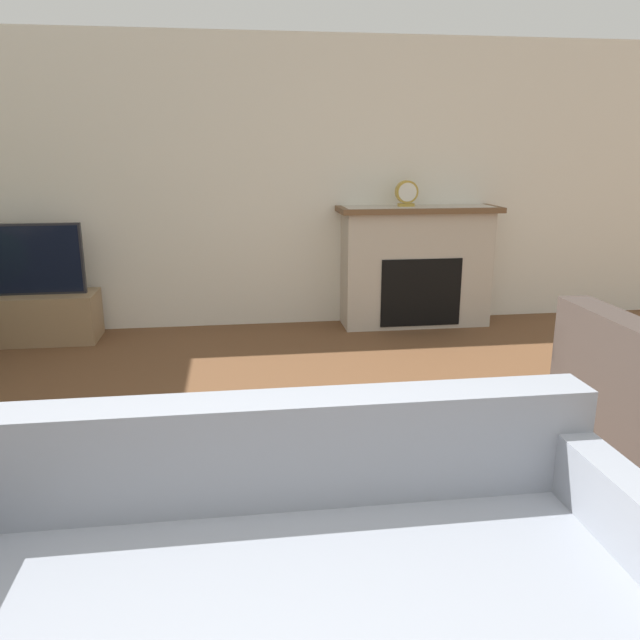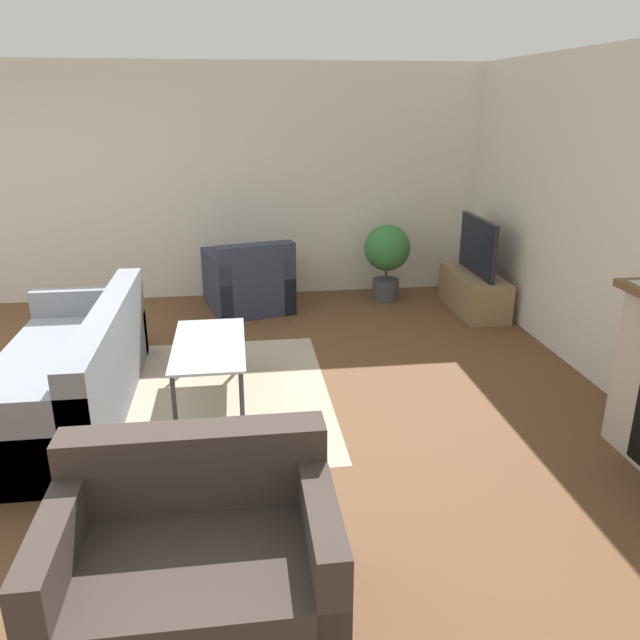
{
  "view_description": "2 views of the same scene",
  "coord_description": "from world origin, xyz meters",
  "px_view_note": "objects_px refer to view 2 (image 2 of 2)",
  "views": [
    {
      "loc": [
        -0.14,
        -0.94,
        1.68
      ],
      "look_at": [
        0.36,
        2.69,
        0.68
      ],
      "focal_mm": 35.0,
      "sensor_mm": 36.0,
      "label": 1
    },
    {
      "loc": [
        4.53,
        2.13,
        2.27
      ],
      "look_at": [
        0.18,
        2.71,
        0.73
      ],
      "focal_mm": 35.0,
      "sensor_mm": 36.0,
      "label": 2
    }
  ],
  "objects_px": {
    "couch_loveseat": "(196,565)",
    "potted_plant": "(387,254)",
    "couch_sectional": "(68,377)",
    "armchair_by_window": "(249,284)",
    "tv": "(478,246)",
    "coffee_table": "(209,349)"
  },
  "relations": [
    {
      "from": "couch_loveseat",
      "to": "coffee_table",
      "type": "bearing_deg",
      "value": 90.3
    },
    {
      "from": "armchair_by_window",
      "to": "potted_plant",
      "type": "height_order",
      "value": "potted_plant"
    },
    {
      "from": "tv",
      "to": "couch_loveseat",
      "type": "height_order",
      "value": "tv"
    },
    {
      "from": "armchair_by_window",
      "to": "coffee_table",
      "type": "height_order",
      "value": "armchair_by_window"
    },
    {
      "from": "couch_loveseat",
      "to": "potted_plant",
      "type": "relative_size",
      "value": 1.39
    },
    {
      "from": "tv",
      "to": "coffee_table",
      "type": "relative_size",
      "value": 0.83
    },
    {
      "from": "tv",
      "to": "couch_loveseat",
      "type": "relative_size",
      "value": 0.77
    },
    {
      "from": "tv",
      "to": "armchair_by_window",
      "type": "xyz_separation_m",
      "value": [
        -0.39,
        -2.53,
        -0.45
      ]
    },
    {
      "from": "tv",
      "to": "potted_plant",
      "type": "xyz_separation_m",
      "value": [
        -0.54,
        -0.89,
        -0.19
      ]
    },
    {
      "from": "coffee_table",
      "to": "couch_loveseat",
      "type": "bearing_deg",
      "value": 0.3
    },
    {
      "from": "couch_sectional",
      "to": "armchair_by_window",
      "type": "relative_size",
      "value": 2.18
    },
    {
      "from": "couch_sectional",
      "to": "armchair_by_window",
      "type": "bearing_deg",
      "value": 148.45
    },
    {
      "from": "tv",
      "to": "potted_plant",
      "type": "relative_size",
      "value": 1.07
    },
    {
      "from": "couch_sectional",
      "to": "armchair_by_window",
      "type": "distance_m",
      "value": 2.74
    },
    {
      "from": "coffee_table",
      "to": "potted_plant",
      "type": "height_order",
      "value": "potted_plant"
    },
    {
      "from": "tv",
      "to": "couch_sectional",
      "type": "distance_m",
      "value": 4.44
    },
    {
      "from": "couch_loveseat",
      "to": "potted_plant",
      "type": "height_order",
      "value": "potted_plant"
    },
    {
      "from": "tv",
      "to": "coffee_table",
      "type": "bearing_deg",
      "value": -57.77
    },
    {
      "from": "armchair_by_window",
      "to": "coffee_table",
      "type": "xyz_separation_m",
      "value": [
        2.21,
        -0.37,
        0.12
      ]
    },
    {
      "from": "tv",
      "to": "armchair_by_window",
      "type": "relative_size",
      "value": 0.9
    },
    {
      "from": "couch_sectional",
      "to": "couch_loveseat",
      "type": "height_order",
      "value": "same"
    },
    {
      "from": "couch_loveseat",
      "to": "coffee_table",
      "type": "relative_size",
      "value": 1.08
    }
  ]
}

